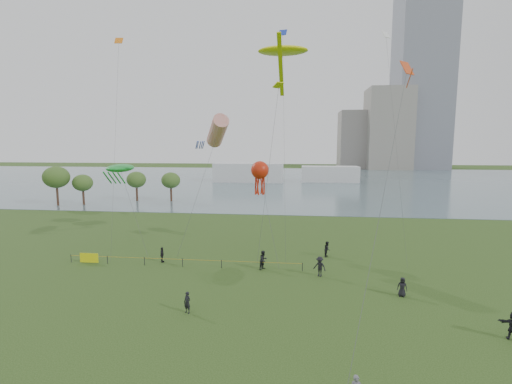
# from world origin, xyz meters

# --- Properties ---
(ground_plane) EXTENTS (400.00, 400.00, 0.00)m
(ground_plane) POSITION_xyz_m (0.00, 0.00, 0.00)
(ground_plane) COLOR #203912
(lake) EXTENTS (400.00, 120.00, 0.08)m
(lake) POSITION_xyz_m (0.00, 100.00, 0.02)
(lake) COLOR slate
(lake) RESTS_ON ground_plane
(tower) EXTENTS (24.00, 24.00, 120.00)m
(tower) POSITION_xyz_m (62.00, 168.00, 60.00)
(tower) COLOR slate
(tower) RESTS_ON ground_plane
(building_mid) EXTENTS (20.00, 20.00, 38.00)m
(building_mid) POSITION_xyz_m (46.00, 162.00, 19.00)
(building_mid) COLOR gray
(building_mid) RESTS_ON ground_plane
(building_low) EXTENTS (16.00, 18.00, 28.00)m
(building_low) POSITION_xyz_m (32.00, 168.00, 14.00)
(building_low) COLOR gray
(building_low) RESTS_ON ground_plane
(pavilion_left) EXTENTS (22.00, 8.00, 6.00)m
(pavilion_left) POSITION_xyz_m (-12.00, 95.00, 3.00)
(pavilion_left) COLOR silver
(pavilion_left) RESTS_ON ground_plane
(pavilion_right) EXTENTS (18.00, 7.00, 5.00)m
(pavilion_right) POSITION_xyz_m (14.00, 98.00, 2.50)
(pavilion_right) COLOR silver
(pavilion_right) RESTS_ON ground_plane
(trees) EXTENTS (24.93, 12.59, 7.85)m
(trees) POSITION_xyz_m (-35.90, 48.39, 5.00)
(trees) COLOR #3A241A
(trees) RESTS_ON ground_plane
(fence) EXTENTS (24.07, 0.07, 1.05)m
(fence) POSITION_xyz_m (-13.82, 12.15, 0.55)
(fence) COLOR black
(fence) RESTS_ON ground_plane
(spectator_a) EXTENTS (1.12, 1.17, 1.89)m
(spectator_a) POSITION_xyz_m (0.48, 12.26, 0.95)
(spectator_a) COLOR black
(spectator_a) RESTS_ON ground_plane
(spectator_b) EXTENTS (1.41, 1.21, 1.89)m
(spectator_b) POSITION_xyz_m (5.88, 10.92, 0.95)
(spectator_b) COLOR black
(spectator_b) RESTS_ON ground_plane
(spectator_c) EXTENTS (0.48, 0.97, 1.61)m
(spectator_c) POSITION_xyz_m (-10.25, 13.26, 0.80)
(spectator_c) COLOR black
(spectator_c) RESTS_ON ground_plane
(spectator_d) EXTENTS (0.89, 0.70, 1.59)m
(spectator_d) POSITION_xyz_m (12.29, 7.05, 0.79)
(spectator_d) COLOR black
(spectator_d) RESTS_ON ground_plane
(spectator_f) EXTENTS (0.69, 0.59, 1.61)m
(spectator_f) POSITION_xyz_m (-4.18, 2.18, 0.80)
(spectator_f) COLOR black
(spectator_f) RESTS_ON ground_plane
(spectator_g) EXTENTS (0.84, 0.97, 1.70)m
(spectator_g) POSITION_xyz_m (7.06, 17.16, 0.85)
(spectator_g) COLOR black
(spectator_g) RESTS_ON ground_plane
(kite_stingray) EXTENTS (4.99, 10.04, 21.84)m
(kite_stingray) POSITION_xyz_m (2.07, 15.24, 21.36)
(kite_stingray) COLOR #3F3F42
(kite_windsock) EXTENTS (5.60, 6.94, 15.69)m
(kite_windsock) POSITION_xyz_m (-5.60, 19.72, 13.75)
(kite_windsock) COLOR #3F3F42
(kite_creature) EXTENTS (5.62, 5.57, 9.96)m
(kite_creature) POSITION_xyz_m (-16.85, 18.19, 9.47)
(kite_creature) COLOR #3F3F42
(kite_octopus) EXTENTS (3.78, 8.70, 10.31)m
(kite_octopus) POSITION_xyz_m (-0.69, 20.14, 9.16)
(kite_octopus) COLOR #3F3F42
(kite_delta) EXTENTS (7.38, 17.54, 19.32)m
(kite_delta) POSITION_xyz_m (12.42, 9.83, 17.40)
(kite_delta) COLOR #3F3F42
(small_kites) EXTENTS (30.68, 3.46, 1.78)m
(small_kites) POSITION_xyz_m (-0.70, 20.27, 24.28)
(small_kites) COLOR orange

